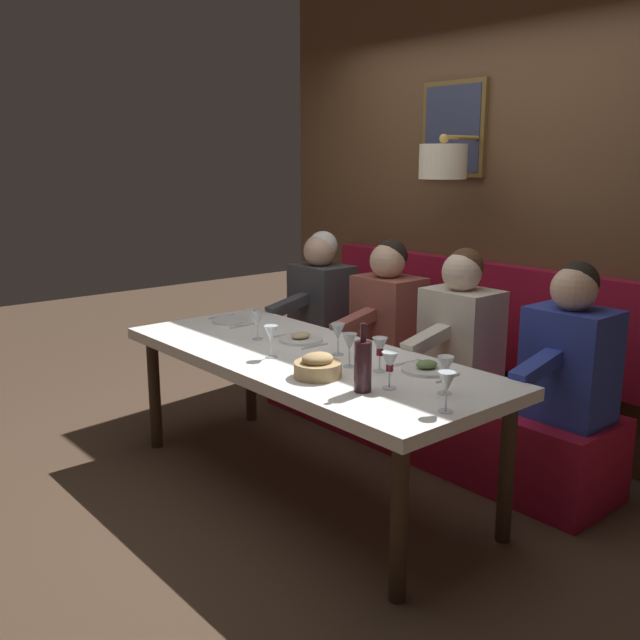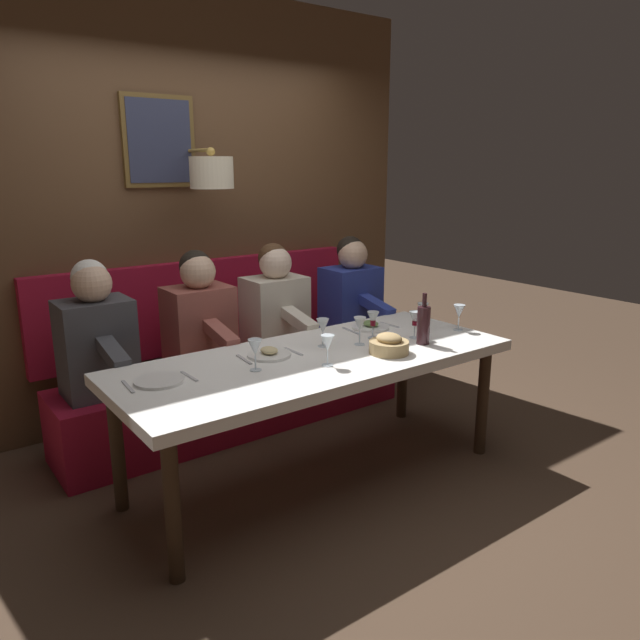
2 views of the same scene
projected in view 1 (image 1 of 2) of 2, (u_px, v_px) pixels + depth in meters
ground_plane at (306, 486)px, 3.78m from camera, size 12.00×12.00×0.00m
dining_table at (305, 366)px, 3.63m from camera, size 0.90×2.22×0.74m
banquette_bench at (419, 409)px, 4.29m from camera, size 0.52×2.42×0.45m
back_wall_panel at (486, 215)px, 4.39m from camera, size 0.59×3.62×2.90m
diner_nearest at (570, 348)px, 3.43m from camera, size 0.60×0.40×0.79m
diner_near at (461, 324)px, 3.93m from camera, size 0.60×0.40×0.79m
diner_middle at (388, 308)px, 4.35m from camera, size 0.60×0.40×0.79m
diner_far at (321, 293)px, 4.83m from camera, size 0.60×0.40×0.79m
place_setting_0 at (427, 368)px, 3.31m from camera, size 0.24×0.32×0.05m
place_setting_1 at (301, 338)px, 3.86m from camera, size 0.24×0.31×0.05m
place_setting_2 at (232, 321)px, 4.31m from camera, size 0.24×0.31×0.01m
wine_glass_0 at (445, 367)px, 2.97m from camera, size 0.07×0.07×0.16m
wine_glass_1 at (271, 335)px, 3.52m from camera, size 0.07×0.07×0.16m
wine_glass_2 at (390, 363)px, 3.04m from camera, size 0.07×0.07×0.16m
wine_glass_3 at (447, 383)px, 2.75m from camera, size 0.07×0.07×0.16m
wine_glass_4 at (257, 319)px, 3.87m from camera, size 0.07×0.07×0.16m
wine_glass_5 at (350, 343)px, 3.36m from camera, size 0.07×0.07×0.16m
wine_glass_6 at (380, 348)px, 3.28m from camera, size 0.07×0.07×0.16m
wine_glass_7 at (338, 333)px, 3.56m from camera, size 0.07×0.07×0.16m
wine_bottle at (363, 365)px, 3.00m from camera, size 0.08×0.08×0.30m
bread_bowl at (318, 367)px, 3.21m from camera, size 0.22×0.22×0.12m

